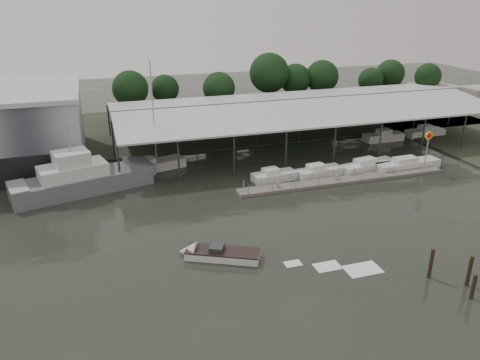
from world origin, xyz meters
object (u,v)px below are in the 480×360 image
object	(u,v)px
grey_trawler	(84,179)
shell_fuel_sign	(428,144)
speedboat_underway	(216,254)
white_sailboat	(153,165)

from	to	relation	value
grey_trawler	shell_fuel_sign	bearing A→B (deg)	-23.95
speedboat_underway	grey_trawler	bearing A→B (deg)	-34.04
grey_trawler	speedboat_underway	bearing A→B (deg)	-75.43
grey_trawler	white_sailboat	size ratio (longest dim) A/B	1.18
grey_trawler	speedboat_underway	distance (m)	22.57
white_sailboat	speedboat_underway	size ratio (longest dim) A/B	0.86
shell_fuel_sign	speedboat_underway	world-z (taller)	shell_fuel_sign
shell_fuel_sign	grey_trawler	world-z (taller)	grey_trawler
white_sailboat	shell_fuel_sign	bearing A→B (deg)	-32.68
shell_fuel_sign	speedboat_underway	bearing A→B (deg)	-158.23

